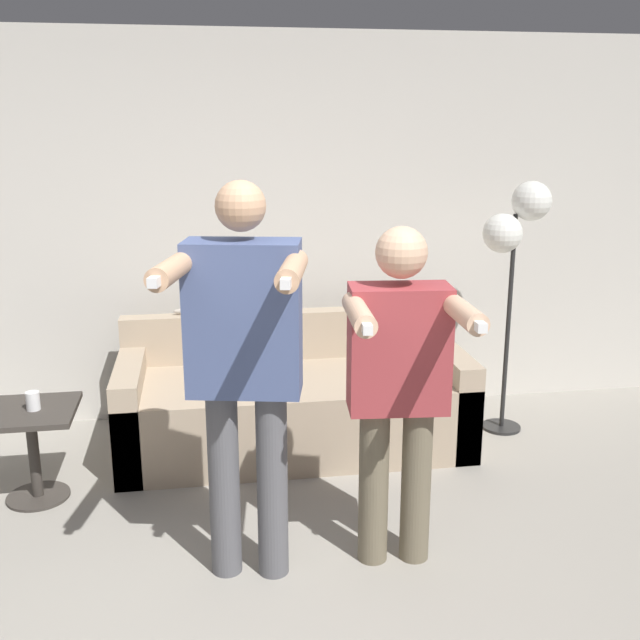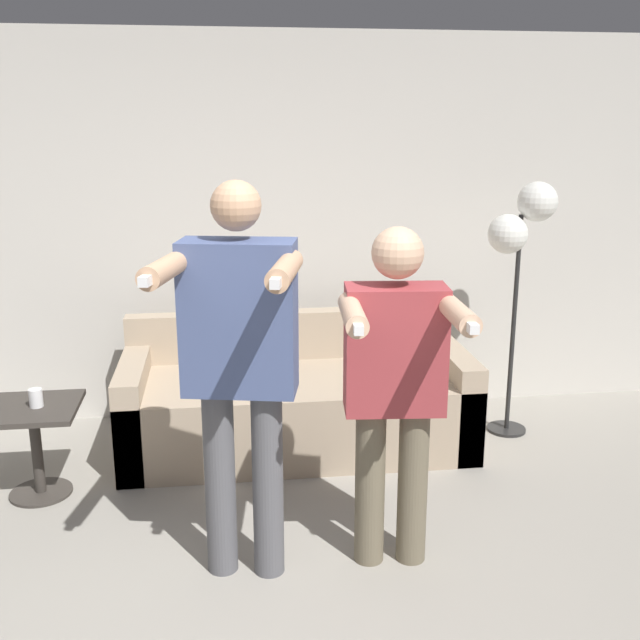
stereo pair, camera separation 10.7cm
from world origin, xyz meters
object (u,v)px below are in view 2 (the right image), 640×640
at_px(person_left, 239,356).
at_px(cup, 36,398).
at_px(side_table, 35,431).
at_px(cat, 227,303).
at_px(person_right, 395,377).
at_px(floor_lamp, 522,231).
at_px(couch, 297,403).

distance_m(person_left, cup, 1.49).
distance_m(side_table, cup, 0.20).
xyz_separation_m(person_left, cat, (-0.04, 1.73, -0.19)).
distance_m(cat, side_table, 1.44).
xyz_separation_m(person_right, side_table, (-1.80, 0.91, -0.55)).
relative_size(person_left, floor_lamp, 1.08).
bearing_deg(side_table, person_left, -39.00).
distance_m(couch, floor_lamp, 1.79).
height_order(floor_lamp, cup, floor_lamp).
distance_m(couch, person_left, 1.62).
xyz_separation_m(person_right, cat, (-0.72, 1.73, -0.06)).
bearing_deg(person_left, person_right, 11.57).
bearing_deg(side_table, couch, 17.47).
relative_size(couch, side_table, 4.12).
height_order(person_left, floor_lamp, person_left).
distance_m(person_left, cat, 1.74).
relative_size(cat, floor_lamp, 0.31).
bearing_deg(side_table, cat, 37.54).
height_order(couch, side_table, couch).
relative_size(couch, cup, 21.47).
bearing_deg(side_table, person_right, -26.71).
xyz_separation_m(person_right, floor_lamp, (1.13, 1.41, 0.43)).
xyz_separation_m(person_left, person_right, (0.69, -0.00, -0.13)).
xyz_separation_m(couch, cat, (-0.42, 0.36, 0.59)).
xyz_separation_m(floor_lamp, cup, (-2.90, -0.51, -0.78)).
xyz_separation_m(person_left, side_table, (-1.11, 0.90, -0.68)).
bearing_deg(couch, cat, 139.61).
relative_size(person_right, cup, 15.85).
xyz_separation_m(cat, floor_lamp, (1.85, -0.33, 0.49)).
relative_size(cat, side_table, 0.97).
distance_m(person_right, side_table, 2.09).
height_order(floor_lamp, side_table, floor_lamp).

